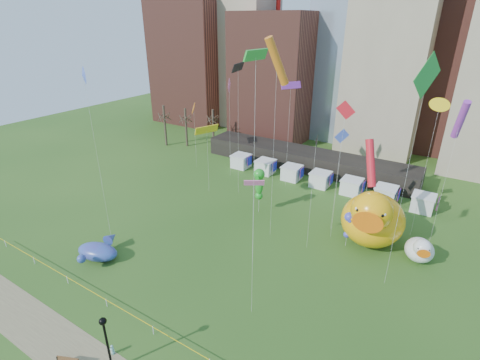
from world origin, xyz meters
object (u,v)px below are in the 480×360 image
Objects in this scene: big_duck at (372,218)px; toddler at (112,350)px; small_duck at (420,249)px; whale_inflatable at (99,251)px; seahorse_purple at (348,223)px; lamppost at (106,339)px; seahorse_green at (259,182)px.

big_duck reaches higher than toddler.
small_duck is 0.73× the size of whale_inflatable.
seahorse_purple reaches higher than toddler.
seahorse_purple is at bearing -139.31° from big_duck.
big_duck is at bearing 66.72° from lamppost.
seahorse_green is 1.43× the size of seahorse_purple.
seahorse_green is at bearing 47.88° from whale_inflatable.
lamppost is 3.16m from toddler.
big_duck is 3.03m from seahorse_purple.
seahorse_purple is at bearing -22.89° from seahorse_green.
whale_inflatable is at bearing -159.96° from seahorse_purple.
whale_inflatable is 6.83× the size of toddler.
seahorse_green reaches higher than toddler.
lamppost reaches higher than seahorse_purple.
seahorse_purple is 5.06× the size of toddler.
toddler is at bearing 138.82° from lamppost.
big_duck reaches higher than whale_inflatable.
toddler is (-1.12, 0.98, -2.79)m from lamppost.
lamppost reaches higher than whale_inflatable.
small_duck is 32.60m from lamppost.
whale_inflatable is 1.16× the size of lamppost.
lamppost is (-9.91, -25.82, 0.09)m from seahorse_purple.
big_duck is 5.91m from small_duck.
whale_inflatable is at bearing 129.91° from toddler.
big_duck reaches higher than lamppost.
toddler is at bearing -48.23° from whale_inflatable.
seahorse_purple is at bearing 69.01° from lamppost.
small_duck is at bearing 38.45° from toddler.
big_duck is 11.23× the size of toddler.
lamppost is (12.70, -8.72, 2.29)m from whale_inflatable.
lamppost is at bearing -48.94° from whale_inflatable.
toddler is at bearing -139.57° from small_duck.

